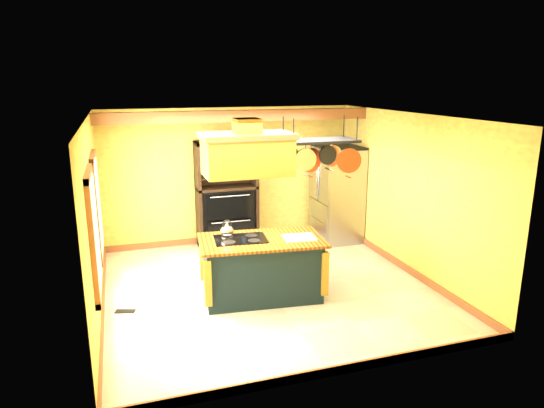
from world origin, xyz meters
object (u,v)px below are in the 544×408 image
pot_rack (320,149)px  hutch (227,205)px  refrigerator (337,196)px  range_hood (247,152)px  kitchen_island (261,267)px

pot_rack → hutch: (-0.88, 2.54, -1.40)m
pot_rack → refrigerator: size_ratio=0.63×
range_hood → pot_rack: bearing=-0.0°
kitchen_island → refrigerator: refrigerator is taller
range_hood → refrigerator: 3.52m
range_hood → hutch: bearing=84.7°
pot_rack → refrigerator: (1.33, 2.16, -1.30)m
kitchen_island → refrigerator: bearing=49.7°
kitchen_island → range_hood: range_hood is taller
refrigerator → kitchen_island: bearing=-136.1°
refrigerator → hutch: 2.24m
refrigerator → pot_rack: bearing=-121.6°
range_hood → hutch: 2.91m
pot_rack → hutch: 3.03m
kitchen_island → hutch: 2.56m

